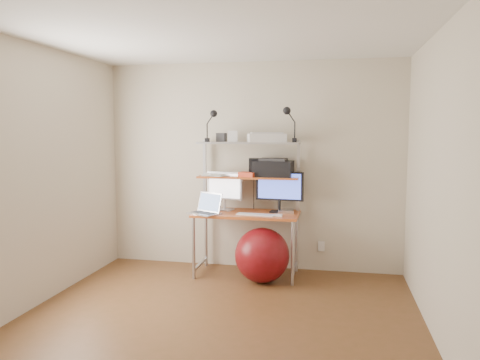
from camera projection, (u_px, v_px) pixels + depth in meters
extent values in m
plane|color=brown|center=(216.00, 325.00, 4.07)|extent=(3.60, 3.60, 0.00)
plane|color=silver|center=(214.00, 30.00, 3.81)|extent=(3.60, 3.60, 0.00)
plane|color=beige|center=(252.00, 166.00, 5.69)|extent=(3.60, 0.00, 3.60)
plane|color=beige|center=(118.00, 223.00, 2.18)|extent=(3.60, 0.00, 3.60)
plane|color=beige|center=(25.00, 178.00, 4.29)|extent=(0.00, 3.60, 3.60)
plane|color=beige|center=(442.00, 187.00, 3.58)|extent=(0.00, 3.60, 3.60)
cube|color=#C25925|center=(247.00, 214.00, 5.40)|extent=(1.20, 0.60, 0.03)
cylinder|color=#ADACB1|center=(194.00, 248.00, 5.29)|extent=(0.04, 0.04, 0.71)
cylinder|color=#ADACB1|center=(206.00, 238.00, 5.80)|extent=(0.04, 0.04, 0.71)
cylinder|color=#ADACB1|center=(293.00, 253.00, 5.07)|extent=(0.04, 0.04, 0.71)
cylinder|color=#ADACB1|center=(297.00, 242.00, 5.58)|extent=(0.04, 0.04, 0.71)
cube|color=#ADACB1|center=(205.00, 174.00, 5.72)|extent=(0.03, 0.04, 0.84)
cube|color=#ADACB1|center=(298.00, 176.00, 5.49)|extent=(0.03, 0.04, 0.84)
cube|color=#C25925|center=(249.00, 177.00, 5.48)|extent=(1.18, 0.34, 0.02)
cube|color=#ADACB1|center=(249.00, 143.00, 5.44)|extent=(1.18, 0.34, 0.02)
cube|color=silver|center=(321.00, 246.00, 5.61)|extent=(0.08, 0.01, 0.12)
cube|color=silver|center=(224.00, 209.00, 5.56)|extent=(0.23, 0.19, 0.01)
cylinder|color=silver|center=(225.00, 204.00, 5.57)|extent=(0.03, 0.03, 0.11)
cube|color=silver|center=(225.00, 186.00, 5.55)|extent=(0.44, 0.12, 0.33)
plane|color=white|center=(224.00, 186.00, 5.53)|extent=(0.39, 0.08, 0.40)
cube|color=black|center=(279.00, 212.00, 5.41)|extent=(0.22, 0.18, 0.01)
cylinder|color=black|center=(279.00, 206.00, 5.42)|extent=(0.03, 0.03, 0.12)
cube|color=black|center=(279.00, 186.00, 5.39)|extent=(0.56, 0.09, 0.33)
plane|color=#4159E0|center=(279.00, 186.00, 5.38)|extent=(0.50, 0.05, 0.50)
cube|color=silver|center=(204.00, 213.00, 5.29)|extent=(0.41, 0.37, 0.02)
cube|color=#2D2C2F|center=(204.00, 212.00, 5.29)|extent=(0.32, 0.27, 0.00)
cube|color=silver|center=(212.00, 202.00, 5.37)|extent=(0.33, 0.22, 0.22)
plane|color=#7490C1|center=(212.00, 202.00, 5.37)|extent=(0.31, 0.22, 0.30)
cube|color=silver|center=(256.00, 215.00, 5.23)|extent=(0.44, 0.16, 0.01)
cube|color=silver|center=(278.00, 215.00, 5.15)|extent=(0.09, 0.06, 0.02)
cube|color=silver|center=(286.00, 211.00, 5.39)|extent=(0.20, 0.20, 0.03)
cube|color=black|center=(244.00, 214.00, 5.28)|extent=(0.07, 0.13, 0.01)
cube|color=black|center=(273.00, 169.00, 5.43)|extent=(0.46, 0.33, 0.18)
cube|color=#2D2C2F|center=(273.00, 159.00, 5.41)|extent=(0.32, 0.24, 0.03)
cube|color=black|center=(255.00, 167.00, 5.48)|extent=(0.16, 0.16, 0.21)
cube|color=red|center=(248.00, 174.00, 5.40)|extent=(0.22, 0.18, 0.05)
cube|color=silver|center=(266.00, 138.00, 5.36)|extent=(0.49, 0.39, 0.10)
cube|color=silver|center=(267.00, 133.00, 5.36)|extent=(0.41, 0.31, 0.02)
cube|color=silver|center=(233.00, 136.00, 5.43)|extent=(0.13, 0.11, 0.13)
cube|color=#2D2C2F|center=(221.00, 137.00, 5.51)|extent=(0.11, 0.11, 0.10)
cube|color=black|center=(207.00, 140.00, 5.42)|extent=(0.05, 0.05, 0.05)
cylinder|color=black|center=(207.00, 131.00, 5.41)|extent=(0.01, 0.01, 0.16)
sphere|color=black|center=(214.00, 114.00, 5.36)|extent=(0.08, 0.08, 0.08)
cube|color=black|center=(295.00, 140.00, 5.24)|extent=(0.05, 0.06, 0.05)
cylinder|color=black|center=(295.00, 130.00, 5.23)|extent=(0.02, 0.02, 0.18)
sphere|color=black|center=(287.00, 111.00, 5.21)|extent=(0.09, 0.09, 0.09)
sphere|color=maroon|center=(262.00, 255.00, 5.19)|extent=(0.61, 0.61, 0.61)
cube|color=white|center=(211.00, 175.00, 5.59)|extent=(0.24, 0.30, 0.00)
cube|color=white|center=(220.00, 175.00, 5.49)|extent=(0.30, 0.34, 0.00)
cube|color=white|center=(213.00, 174.00, 5.60)|extent=(0.23, 0.30, 0.00)
cube|color=white|center=(218.00, 174.00, 5.53)|extent=(0.26, 0.31, 0.00)
cube|color=white|center=(217.00, 174.00, 5.55)|extent=(0.32, 0.35, 0.00)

